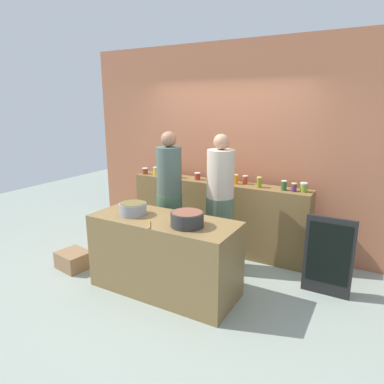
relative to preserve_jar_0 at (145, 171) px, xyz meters
The scene contains 22 objects.
ground 1.96m from the preserve_jar_0, 39.57° to the right, with size 12.00×12.00×0.00m, color gray.
storefront_wall 1.39m from the preserve_jar_0, 18.08° to the left, with size 4.80×0.12×3.00m, color #A56143.
display_shelf 1.38m from the preserve_jar_0, ahead, with size 2.70×0.36×1.04m, color brown.
prep_table 1.95m from the preserve_jar_0, 46.80° to the right, with size 1.70×0.70×0.89m, color brown.
preserve_jar_0 is the anchor object (origin of this frame).
preserve_jar_1 0.20m from the preserve_jar_0, ahead, with size 0.09×0.09×0.13m.
preserve_jar_2 0.62m from the preserve_jar_0, ahead, with size 0.08×0.08×0.12m.
preserve_jar_3 0.94m from the preserve_jar_0, ahead, with size 0.09×0.09×0.11m.
preserve_jar_4 1.18m from the preserve_jar_0, ahead, with size 0.08×0.08×0.14m.
preserve_jar_5 1.55m from the preserve_jar_0, ahead, with size 0.07×0.07×0.14m.
preserve_jar_6 1.67m from the preserve_jar_0, ahead, with size 0.07×0.07×0.12m.
preserve_jar_7 1.90m from the preserve_jar_0, ahead, with size 0.07×0.07×0.14m.
preserve_jar_8 2.23m from the preserve_jar_0, ahead, with size 0.07×0.07×0.13m.
preserve_jar_9 2.37m from the preserve_jar_0, ahead, with size 0.07×0.07×0.11m.
preserve_jar_10 2.48m from the preserve_jar_0, ahead, with size 0.09×0.09×0.12m.
cooking_pot_left 1.65m from the preserve_jar_0, 58.08° to the right, with size 0.31×0.31×0.14m.
cooking_pot_center 2.15m from the preserve_jar_0, 41.34° to the right, with size 0.35×0.35×0.16m.
wooden_spoon 2.03m from the preserve_jar_0, 51.92° to the right, with size 0.02×0.02×0.24m, color #9E703D.
cook_with_tongs 1.22m from the preserve_jar_0, 37.81° to the right, with size 0.33×0.33×1.80m.
cook_in_cap 1.68m from the preserve_jar_0, 18.20° to the right, with size 0.36×0.36×1.78m.
bread_crate 1.77m from the preserve_jar_0, 94.70° to the right, with size 0.40×0.35×0.23m, color #8B6746.
chalkboard_sign 3.03m from the preserve_jar_0, 10.01° to the right, with size 0.53×0.05×0.93m.
Camera 1 is at (2.07, -3.32, 2.14)m, focal length 32.09 mm.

